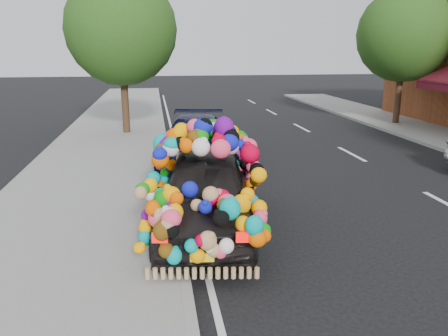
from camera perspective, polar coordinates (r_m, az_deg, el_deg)
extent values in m
plane|color=black|center=(9.05, 8.89, -6.30)|extent=(100.00, 100.00, 0.00)
cube|color=gray|center=(8.77, -19.16, -7.29)|extent=(4.00, 60.00, 0.12)
cube|color=gray|center=(8.63, -6.23, -6.84)|extent=(0.15, 60.00, 0.13)
cylinder|color=#332114|center=(17.63, -12.80, 8.58)|extent=(0.28, 0.28, 2.73)
sphere|color=#254311|center=(17.54, -13.33, 17.25)|extent=(4.20, 4.20, 4.20)
cylinder|color=#332114|center=(21.02, 21.79, 8.78)|extent=(0.28, 0.28, 2.64)
sphere|color=#254311|center=(20.94, 22.50, 15.79)|extent=(4.00, 4.00, 4.00)
imported|color=black|center=(8.14, -2.37, -3.19)|extent=(2.31, 4.45, 1.45)
cube|color=red|center=(6.17, -8.39, -9.00)|extent=(0.23, 0.09, 0.14)
cube|color=red|center=(6.12, 2.60, -9.03)|extent=(0.23, 0.09, 0.14)
cube|color=yellow|center=(6.24, -2.88, -11.61)|extent=(0.34, 0.09, 0.12)
imported|color=black|center=(12.81, -3.78, 3.47)|extent=(2.63, 4.99, 1.38)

